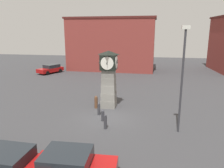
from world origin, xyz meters
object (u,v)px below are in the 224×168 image
object	(u,v)px
bollard_mid_row	(99,109)
car_by_building	(71,167)
bollard_far_row	(103,115)
clock_tower	(109,78)
car_near_tower	(9,166)
bollard_near_tower	(96,102)
bollard_end_row	(105,122)
car_silver_hatch	(51,69)
street_lamp_near_road	(182,74)

from	to	relation	value
bollard_mid_row	car_by_building	world-z (taller)	car_by_building
bollard_mid_row	bollard_far_row	size ratio (longest dim) A/B	1.18
clock_tower	car_near_tower	bearing A→B (deg)	-103.32
bollard_near_tower	car_near_tower	size ratio (longest dim) A/B	0.27
car_near_tower	bollard_end_row	bearing A→B (deg)	62.76
clock_tower	car_silver_hatch	bearing A→B (deg)	130.89
bollard_near_tower	car_silver_hatch	size ratio (longest dim) A/B	0.25
clock_tower	bollard_far_row	size ratio (longest dim) A/B	5.82
bollard_near_tower	bollard_end_row	size ratio (longest dim) A/B	1.06
clock_tower	bollard_far_row	bearing A→B (deg)	-87.18
clock_tower	bollard_end_row	size ratio (longest dim) A/B	4.79
car_by_building	street_lamp_near_road	distance (m)	8.89
car_near_tower	car_by_building	bearing A→B (deg)	8.91
clock_tower	car_by_building	xyz separation A→B (m)	(0.26, -10.38, -1.93)
bollard_far_row	car_silver_hatch	world-z (taller)	car_silver_hatch
bollard_near_tower	clock_tower	bearing A→B (deg)	27.38
bollard_near_tower	bollard_end_row	world-z (taller)	bollard_near_tower
clock_tower	car_silver_hatch	xyz separation A→B (m)	(-12.54, 14.48, -1.96)
bollard_far_row	car_silver_hatch	size ratio (longest dim) A/B	0.19
bollard_mid_row	clock_tower	bearing A→B (deg)	78.42
car_silver_hatch	bollard_mid_row	bearing A→B (deg)	-53.86
car_near_tower	car_silver_hatch	distance (m)	27.20
car_near_tower	street_lamp_near_road	bearing A→B (deg)	38.86
clock_tower	car_by_building	size ratio (longest dim) A/B	1.29
clock_tower	car_by_building	world-z (taller)	clock_tower
clock_tower	bollard_end_row	xyz separation A→B (m)	(0.64, -4.61, -2.15)
bollard_mid_row	street_lamp_near_road	size ratio (longest dim) A/B	0.15
bollard_mid_row	street_lamp_near_road	distance (m)	7.37
bollard_end_row	bollard_near_tower	bearing A→B (deg)	112.67
bollard_mid_row	car_silver_hatch	world-z (taller)	car_silver_hatch
clock_tower	bollard_end_row	distance (m)	5.12
car_silver_hatch	car_by_building	bearing A→B (deg)	-62.76
clock_tower	bollard_near_tower	distance (m)	2.43
bollard_mid_row	car_silver_hatch	size ratio (longest dim) A/B	0.23
car_near_tower	car_silver_hatch	bearing A→B (deg)	111.51
bollard_near_tower	car_near_tower	world-z (taller)	car_near_tower
bollard_far_row	car_near_tower	world-z (taller)	car_near_tower
car_silver_hatch	bollard_far_row	bearing A→B (deg)	-54.42
bollard_near_tower	car_silver_hatch	distance (m)	18.91
bollard_near_tower	car_by_building	xyz separation A→B (m)	(1.32, -9.84, 0.18)
street_lamp_near_road	bollard_mid_row	bearing A→B (deg)	161.29
bollard_near_tower	car_silver_hatch	bearing A→B (deg)	127.38
bollard_far_row	car_near_tower	bearing A→B (deg)	-109.83
clock_tower	bollard_near_tower	size ratio (longest dim) A/B	4.53
clock_tower	car_near_tower	distance (m)	11.29
car_near_tower	bollard_mid_row	bearing A→B (deg)	76.27
bollard_near_tower	car_by_building	size ratio (longest dim) A/B	0.28
clock_tower	bollard_near_tower	world-z (taller)	clock_tower
bollard_mid_row	car_by_building	bearing A→B (deg)	-85.22
bollard_end_row	car_near_tower	bearing A→B (deg)	-117.24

